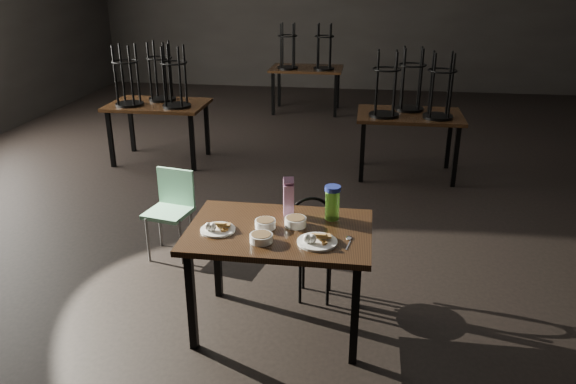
% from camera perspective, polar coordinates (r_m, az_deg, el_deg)
% --- Properties ---
extents(main_table, '(1.20, 0.80, 0.75)m').
position_cam_1_polar(main_table, '(3.70, -0.89, -4.87)').
color(main_table, black).
rests_on(main_table, ground).
extents(plate_left, '(0.23, 0.23, 0.07)m').
position_cam_1_polar(plate_left, '(3.66, -7.19, -3.65)').
color(plate_left, white).
rests_on(plate_left, main_table).
extents(plate_right, '(0.25, 0.25, 0.08)m').
position_cam_1_polar(plate_right, '(3.48, 2.95, -4.88)').
color(plate_right, white).
rests_on(plate_right, main_table).
extents(bowl_near, '(0.14, 0.14, 0.05)m').
position_cam_1_polar(bowl_near, '(3.67, -2.32, -3.22)').
color(bowl_near, white).
rests_on(bowl_near, main_table).
extents(bowl_far, '(0.14, 0.14, 0.06)m').
position_cam_1_polar(bowl_far, '(3.70, 0.76, -3.01)').
color(bowl_far, white).
rests_on(bowl_far, main_table).
extents(bowl_big, '(0.14, 0.14, 0.05)m').
position_cam_1_polar(bowl_big, '(3.49, -2.74, -4.66)').
color(bowl_big, white).
rests_on(bowl_big, main_table).
extents(juice_carton, '(0.08, 0.08, 0.28)m').
position_cam_1_polar(juice_carton, '(3.81, 0.06, -0.57)').
color(juice_carton, '#801762').
rests_on(juice_carton, main_table).
extents(water_bottle, '(0.14, 0.14, 0.24)m').
position_cam_1_polar(water_bottle, '(3.77, 4.53, -1.05)').
color(water_bottle, '#6DC73A').
rests_on(water_bottle, main_table).
extents(spoon, '(0.05, 0.19, 0.01)m').
position_cam_1_polar(spoon, '(3.55, 6.20, -4.76)').
color(spoon, silver).
rests_on(spoon, main_table).
extents(bentwood_chair, '(0.41, 0.40, 0.76)m').
position_cam_1_polar(bentwood_chair, '(4.19, 2.58, -4.89)').
color(bentwood_chair, black).
rests_on(bentwood_chair, ground).
extents(school_chair, '(0.40, 0.40, 0.74)m').
position_cam_1_polar(school_chair, '(4.89, -11.76, -1.27)').
color(school_chair, '#79BD96').
rests_on(school_chair, ground).
extents(bg_table_left, '(1.20, 0.80, 1.48)m').
position_cam_1_polar(bg_table_left, '(7.23, -13.16, 8.97)').
color(bg_table_left, black).
rests_on(bg_table_left, ground).
extents(bg_table_right, '(1.20, 0.80, 1.48)m').
position_cam_1_polar(bg_table_right, '(6.68, 12.29, 7.99)').
color(bg_table_right, black).
rests_on(bg_table_right, ground).
extents(bg_table_far, '(1.20, 0.80, 1.48)m').
position_cam_1_polar(bg_table_far, '(9.61, 1.87, 12.50)').
color(bg_table_far, black).
rests_on(bg_table_far, ground).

